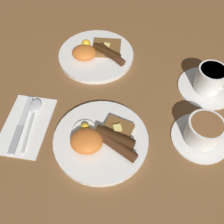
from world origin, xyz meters
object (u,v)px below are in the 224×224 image
breakfast_plate_far (96,54)px  teacup_near (203,132)px  teacup_far (209,81)px  breakfast_plate_near (101,140)px  knife (20,127)px  spoon (34,111)px

breakfast_plate_far → teacup_near: size_ratio=1.61×
teacup_near → teacup_far: size_ratio=0.91×
breakfast_plate_near → teacup_near: bearing=10.6°
teacup_far → knife: size_ratio=0.92×
breakfast_plate_far → teacup_far: bearing=-14.5°
teacup_far → spoon: (-0.49, -0.16, -0.02)m
breakfast_plate_near → teacup_near: (0.26, 0.05, 0.01)m
teacup_far → spoon: 0.51m
breakfast_plate_far → knife: bearing=-117.1°
breakfast_plate_far → knife: (-0.16, -0.30, -0.01)m
breakfast_plate_near → spoon: breakfast_plate_near is taller
teacup_near → knife: 0.48m
breakfast_plate_far → knife: 0.34m
breakfast_plate_near → spoon: bearing=160.8°
breakfast_plate_near → spoon: (-0.20, 0.07, -0.01)m
breakfast_plate_near → breakfast_plate_far: breakfast_plate_near is taller
breakfast_plate_far → knife: size_ratio=1.34×
spoon → teacup_far: bearing=-76.9°
knife → teacup_far: bearing=-69.5°
teacup_far → spoon: bearing=-162.2°
teacup_far → breakfast_plate_far: bearing=165.5°
breakfast_plate_near → teacup_near: 0.26m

